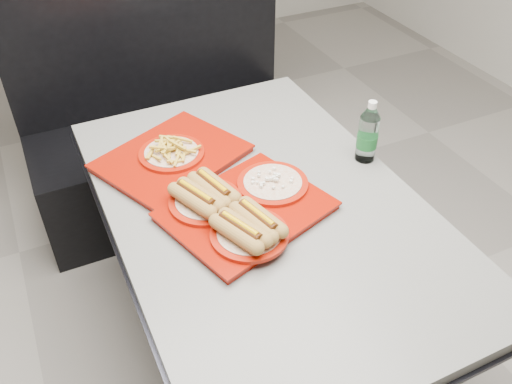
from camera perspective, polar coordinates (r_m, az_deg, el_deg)
name	(u,v)px	position (r m, az deg, el deg)	size (l,w,h in m)	color
ground	(263,349)	(2.21, 0.70, -16.16)	(6.00, 6.00, 0.00)	gray
diner_table	(264,242)	(1.76, 0.85, -5.27)	(0.92, 1.42, 0.75)	black
booth_bench	(165,126)	(2.69, -9.53, 6.87)	(1.30, 0.57, 1.35)	black
tray_near	(241,207)	(1.58, -1.63, -1.62)	(0.54, 0.47, 0.10)	#880F03
tray_far	(172,155)	(1.83, -8.86, 3.90)	(0.55, 0.50, 0.09)	#880F03
water_bottle	(368,135)	(1.82, 11.69, 5.91)	(0.07, 0.07, 0.22)	silver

